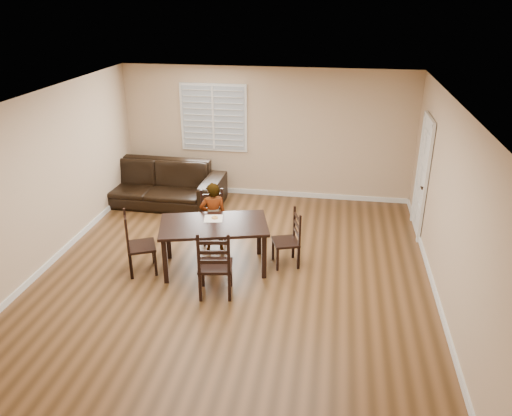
% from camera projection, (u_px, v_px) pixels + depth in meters
% --- Properties ---
extents(ground, '(7.00, 7.00, 0.00)m').
position_uv_depth(ground, '(233.00, 279.00, 7.65)').
color(ground, brown).
rests_on(ground, ground).
extents(room, '(6.04, 7.04, 2.72)m').
position_uv_depth(room, '(236.00, 163.00, 7.09)').
color(room, tan).
rests_on(room, ground).
extents(dining_table, '(1.82, 1.31, 0.77)m').
position_uv_depth(dining_table, '(214.00, 229.00, 7.70)').
color(dining_table, black).
rests_on(dining_table, ground).
extents(chair_near, '(0.51, 0.50, 0.91)m').
position_uv_depth(chair_near, '(213.00, 217.00, 8.75)').
color(chair_near, black).
rests_on(chair_near, ground).
extents(chair_far, '(0.54, 0.52, 1.06)m').
position_uv_depth(chair_far, '(215.00, 269.00, 6.98)').
color(chair_far, black).
rests_on(chair_far, ground).
extents(chair_left, '(0.58, 0.59, 1.01)m').
position_uv_depth(chair_left, '(133.00, 246.00, 7.66)').
color(chair_left, black).
rests_on(chair_left, ground).
extents(chair_right, '(0.50, 0.52, 0.93)m').
position_uv_depth(chair_right, '(293.00, 240.00, 7.92)').
color(chair_right, black).
rests_on(chair_right, ground).
extents(child, '(0.52, 0.42, 1.21)m').
position_uv_depth(child, '(213.00, 217.00, 8.27)').
color(child, gray).
rests_on(child, ground).
extents(napkin, '(0.34, 0.34, 0.00)m').
position_uv_depth(napkin, '(213.00, 219.00, 7.83)').
color(napkin, silver).
rests_on(napkin, dining_table).
extents(donut, '(0.10, 0.10, 0.04)m').
position_uv_depth(donut, '(215.00, 217.00, 7.82)').
color(donut, '#D6984D').
rests_on(donut, napkin).
extents(sofa, '(2.95, 1.21, 0.86)m').
position_uv_depth(sofa, '(152.00, 183.00, 10.25)').
color(sofa, black).
rests_on(sofa, ground).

